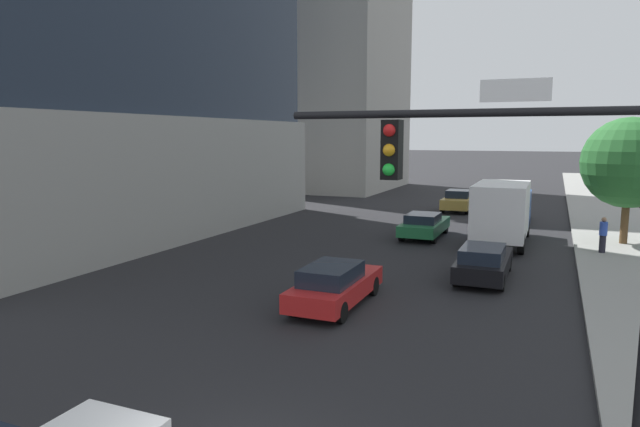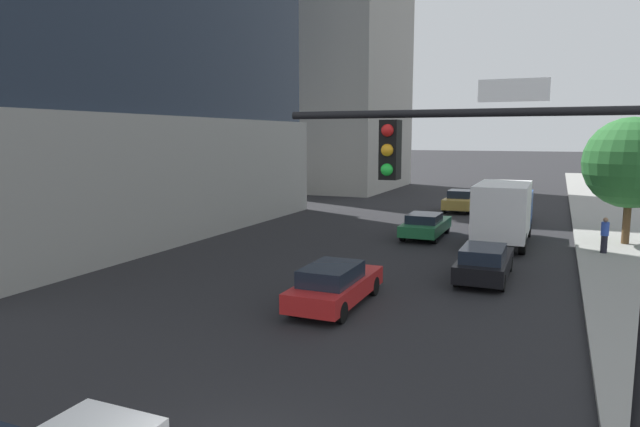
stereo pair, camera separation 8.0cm
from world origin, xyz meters
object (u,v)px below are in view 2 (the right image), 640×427
at_px(car_green, 425,225).
at_px(car_black, 484,262).
at_px(traffic_light_pole, 520,197).
at_px(box_truck, 504,210).
at_px(car_gold, 460,201).
at_px(construction_building, 327,4).
at_px(car_gray, 515,211).
at_px(street_tree, 631,163).
at_px(car_red, 335,285).
at_px(pedestrian_blue_shirt, 605,235).

height_order(car_green, car_black, car_black).
bearing_deg(traffic_light_pole, box_truck, 95.41).
height_order(car_gold, box_truck, box_truck).
bearing_deg(construction_building, box_truck, -51.60).
distance_m(car_gray, box_truck, 8.49).
relative_size(traffic_light_pole, car_black, 1.34).
height_order(construction_building, street_tree, construction_building).
bearing_deg(car_red, car_green, 90.00).
relative_size(car_gray, car_black, 0.92).
bearing_deg(pedestrian_blue_shirt, street_tree, 68.43).
bearing_deg(car_green, box_truck, -5.93).
xyz_separation_m(car_red, car_gold, (0.00, 24.46, 0.06)).
bearing_deg(car_green, car_gray, 63.46).
height_order(street_tree, pedestrian_blue_shirt, street_tree).
relative_size(car_gray, pedestrian_blue_shirt, 2.60).
bearing_deg(car_gold, car_gray, -39.48).
distance_m(car_green, pedestrian_blue_shirt, 8.60).
xyz_separation_m(car_gray, box_truck, (0.00, -8.42, 1.08)).
distance_m(construction_building, car_gray, 31.69).
relative_size(car_green, car_gray, 1.11).
relative_size(traffic_light_pole, box_truck, 0.88).
bearing_deg(pedestrian_blue_shirt, car_red, -125.83).
bearing_deg(box_truck, pedestrian_blue_shirt, -12.58).
bearing_deg(car_black, car_gray, 90.00).
distance_m(construction_building, car_green, 34.55).
height_order(car_red, car_gray, car_red).
relative_size(construction_building, street_tree, 6.70).
xyz_separation_m(traffic_light_pole, car_green, (-5.82, 19.65, -3.75)).
height_order(construction_building, traffic_light_pole, construction_building).
bearing_deg(pedestrian_blue_shirt, car_gold, 123.68).
relative_size(car_green, box_truck, 0.67).
distance_m(construction_building, car_black, 42.31).
relative_size(car_black, pedestrian_blue_shirt, 2.83).
distance_m(street_tree, car_gray, 9.30).
xyz_separation_m(traffic_light_pole, car_gray, (-1.82, 27.66, -3.76)).
relative_size(car_red, car_gold, 1.05).
xyz_separation_m(car_black, box_truck, (0.00, 7.44, 1.07)).
bearing_deg(car_black, box_truck, 90.00).
relative_size(traffic_light_pole, car_gray, 1.46).
bearing_deg(traffic_light_pole, car_green, 106.51).
xyz_separation_m(car_gold, box_truck, (4.00, -11.72, 0.99)).
bearing_deg(box_truck, car_gray, 90.00).
relative_size(box_truck, pedestrian_blue_shirt, 4.33).
height_order(traffic_light_pole, car_black, traffic_light_pole).
height_order(construction_building, car_gray, construction_building).
bearing_deg(traffic_light_pole, car_gold, 100.65).
xyz_separation_m(car_gray, car_black, (-0.00, -15.87, 0.01)).
height_order(construction_building, car_gold, construction_building).
distance_m(car_gold, box_truck, 12.42).
xyz_separation_m(traffic_light_pole, car_gold, (-5.82, 30.96, -3.68)).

